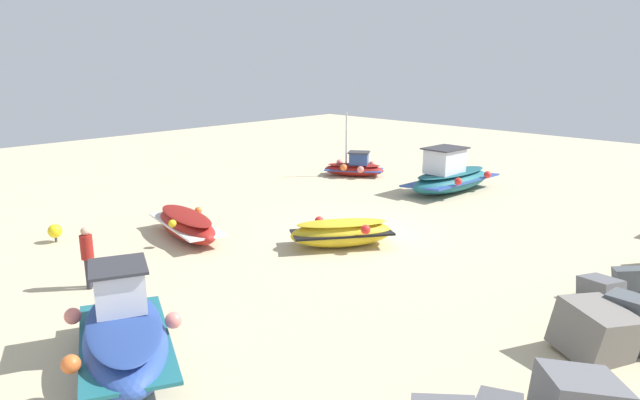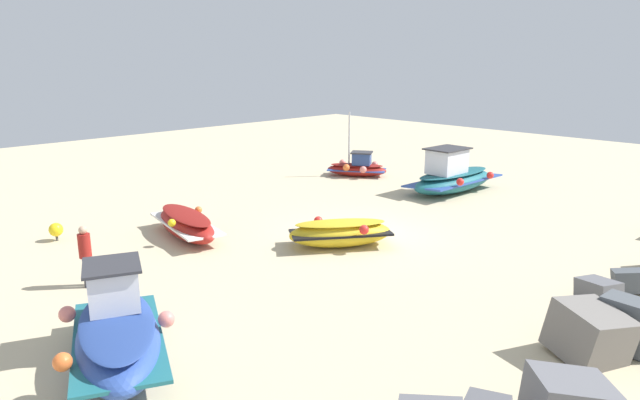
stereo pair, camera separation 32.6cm
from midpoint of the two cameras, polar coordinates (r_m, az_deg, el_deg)
name	(u,v)px [view 1 (the left image)]	position (r m, az deg, el deg)	size (l,w,h in m)	color
ground_plane	(362,234)	(19.43, 3.74, -3.48)	(57.72, 57.72, 0.00)	beige
fishing_boat_0	(341,232)	(18.11, 1.66, -3.27)	(3.49, 3.00, 0.95)	gold
fishing_boat_1	(187,224)	(19.49, -13.75, -2.41)	(1.95, 4.00, 0.92)	maroon
fishing_boat_2	(450,177)	(25.96, 12.60, 2.29)	(5.06, 2.62, 2.11)	#1E6670
fishing_boat_3	(124,334)	(12.14, -19.84, -12.59)	(3.09, 4.29, 1.88)	#2D4C9E
fishing_boat_4	(355,167)	(28.73, 3.18, 3.31)	(2.55, 3.10, 3.22)	maroon
person_walking	(87,253)	(16.01, -22.92, -4.96)	(0.32, 0.32, 1.67)	#2D2D38
breakwater_rocks	(615,312)	(14.32, 26.94, -10.06)	(21.09, 2.94, 1.32)	#4C5156
mooring_buoy_0	(55,231)	(20.49, -25.53, -2.84)	(0.45, 0.45, 0.61)	#3F3F42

